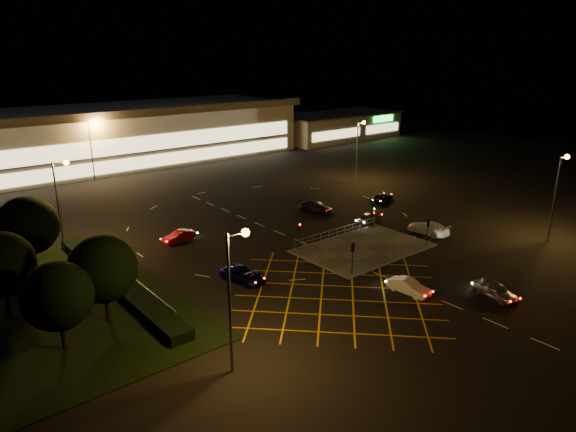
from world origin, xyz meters
TOP-DOWN VIEW (x-y plane):
  - ground at (0.00, 0.00)m, footprint 180.00×180.00m
  - pedestrian_island at (2.00, -2.00)m, footprint 14.00×9.00m
  - grass_verge at (-28.00, 6.00)m, footprint 18.00×30.00m
  - hedge at (-23.00, 6.00)m, footprint 2.00×26.00m
  - supermarket at (0.00, 61.95)m, footprint 72.00×26.50m
  - retail_unit_a at (46.00, 53.97)m, footprint 18.80×14.80m
  - retail_unit_b at (62.00, 53.96)m, footprint 14.80×14.80m
  - streetlight_sw at (-21.56, -12.00)m, footprint 1.78×0.56m
  - streetlight_se at (20.44, -14.00)m, footprint 1.78×0.56m
  - streetlight_nw at (-23.56, 18.00)m, footprint 1.78×0.56m
  - streetlight_ne at (24.44, 20.00)m, footprint 1.78×0.56m
  - streetlight_far_left at (-9.56, 48.00)m, footprint 1.78×0.56m
  - streetlight_far_right at (30.44, 50.00)m, footprint 1.78×0.56m
  - signal_sw at (-4.00, -5.99)m, footprint 0.28×0.30m
  - signal_se at (8.00, -5.99)m, footprint 0.28×0.30m
  - signal_nw at (-4.00, 1.99)m, footprint 0.28×0.30m
  - signal_ne at (8.00, 1.99)m, footprint 0.28×0.30m
  - tree_a at (-30.00, -2.00)m, footprint 5.04×5.04m
  - tree_b at (-32.00, 6.00)m, footprint 5.40×5.40m
  - tree_c at (-28.00, 14.00)m, footprint 5.76×5.76m
  - tree_e at (-26.00, 0.00)m, footprint 5.40×5.40m
  - car_near_silver at (2.19, -17.57)m, footprint 2.49×4.45m
  - car_queue_white at (-3.09, -12.16)m, footprint 1.65×4.06m
  - car_left_blue at (-13.14, -0.57)m, footprint 3.13×5.19m
  - car_far_dkgrey at (7.00, 11.39)m, footprint 3.33×5.51m
  - car_right_silver at (9.39, 3.84)m, footprint 4.04×2.14m
  - car_circ_red at (-12.71, 13.00)m, footprint 3.94×1.75m
  - car_east_grey at (18.13, 9.18)m, footprint 4.87×3.36m
  - car_approach_white at (11.59, -3.59)m, footprint 2.25×5.25m

SIDE VIEW (x-z plane):
  - ground at x=0.00m, z-range 0.00..0.00m
  - grass_verge at x=-28.00m, z-range 0.00..0.08m
  - pedestrian_island at x=2.00m, z-range 0.00..0.12m
  - hedge at x=-23.00m, z-range 0.00..1.00m
  - car_east_grey at x=18.13m, z-range 0.00..1.24m
  - car_circ_red at x=-12.71m, z-range 0.00..1.26m
  - car_right_silver at x=9.39m, z-range 0.00..1.31m
  - car_queue_white at x=-3.09m, z-range 0.00..1.31m
  - car_left_blue at x=-13.14m, z-range 0.00..1.35m
  - car_near_silver at x=2.19m, z-range 0.00..1.43m
  - car_far_dkgrey at x=7.00m, z-range 0.00..1.49m
  - car_approach_white at x=11.59m, z-range 0.00..1.51m
  - signal_sw at x=-4.00m, z-range 0.79..3.94m
  - signal_se at x=8.00m, z-range 0.79..3.94m
  - signal_nw at x=-4.00m, z-range 0.79..3.94m
  - signal_ne at x=8.00m, z-range 0.79..3.94m
  - retail_unit_a at x=46.00m, z-range 0.04..6.39m
  - retail_unit_b at x=62.00m, z-range 0.05..6.40m
  - tree_a at x=-30.00m, z-range 0.90..7.76m
  - tree_b at x=-32.00m, z-range 0.97..8.32m
  - tree_e at x=-26.00m, z-range 0.97..8.32m
  - tree_c at x=-28.00m, z-range 1.03..8.87m
  - supermarket at x=0.00m, z-range 0.06..10.56m
  - streetlight_sw at x=-21.56m, z-range 1.55..11.58m
  - streetlight_se at x=20.44m, z-range 1.55..11.58m
  - streetlight_nw at x=-23.56m, z-range 1.55..11.58m
  - streetlight_ne at x=24.44m, z-range 1.55..11.58m
  - streetlight_far_left at x=-9.56m, z-range 1.55..11.58m
  - streetlight_far_right at x=30.44m, z-range 1.55..11.58m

